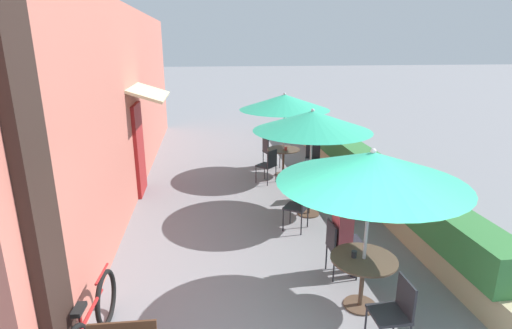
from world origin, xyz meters
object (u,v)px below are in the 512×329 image
object	(u,v)px
cafe_chair_near_left	(338,244)
patio_umbrella_mid	(312,121)
coffee_cup_far	(286,149)
bicycle_leaning	(92,325)
cafe_chair_far_right	(268,164)
cafe_chair_far_back	(313,157)
patio_table_mid	(310,189)
patio_umbrella_far	(285,102)
patio_table_near	(363,270)
cafe_chair_mid_left	(300,205)
cafe_chair_far_left	(269,150)
cafe_chair_near_right	(396,309)
seated_patron_near_left	(346,234)
patio_table_far	(283,155)
cafe_chair_mid_right	(318,179)
coffee_cup_near	(354,254)
patio_umbrella_near	(372,168)

from	to	relation	value
cafe_chair_near_left	patio_umbrella_mid	distance (m)	2.69
coffee_cup_far	bicycle_leaning	xyz separation A→B (m)	(-3.41, -5.91, -0.40)
cafe_chair_far_right	cafe_chair_far_back	distance (m)	1.34
patio_table_mid	patio_umbrella_far	size ratio (longest dim) A/B	0.37
patio_table_near	cafe_chair_mid_left	bearing A→B (deg)	96.93
cafe_chair_mid_left	patio_umbrella_far	distance (m)	3.60
patio_table_near	cafe_chair_far_left	world-z (taller)	cafe_chair_far_left
bicycle_leaning	patio_umbrella_mid	bearing A→B (deg)	49.27
patio_umbrella_mid	cafe_chair_mid_left	size ratio (longest dim) A/B	2.67
cafe_chair_near_left	patio_table_mid	xyz separation A→B (m)	(0.16, 2.26, 0.03)
cafe_chair_near_right	cafe_chair_far_back	bearing A→B (deg)	-7.07
patio_umbrella_mid	seated_patron_near_left	bearing A→B (deg)	-91.22
cafe_chair_far_right	bicycle_leaning	world-z (taller)	cafe_chair_far_right
patio_umbrella_far	cafe_chair_far_back	size ratio (longest dim) A/B	2.67
patio_table_near	bicycle_leaning	world-z (taller)	bicycle_leaning
patio_table_far	patio_umbrella_far	distance (m)	1.41
patio_umbrella_mid	cafe_chair_mid_right	world-z (taller)	patio_umbrella_mid
seated_patron_near_left	patio_table_far	distance (m)	4.86
cafe_chair_far_left	patio_umbrella_far	bearing A→B (deg)	5.65
cafe_chair_near_left	patio_table_far	world-z (taller)	cafe_chair_near_left
coffee_cup_near	cafe_chair_far_back	size ratio (longest dim) A/B	0.10
patio_umbrella_mid	patio_table_near	bearing A→B (deg)	-91.47
coffee_cup_near	cafe_chair_far_back	world-z (taller)	cafe_chair_far_back
bicycle_leaning	patio_table_mid	bearing A→B (deg)	49.27
cafe_chair_mid_right	cafe_chair_far_back	bearing A→B (deg)	-158.29
patio_umbrella_near	patio_umbrella_far	bearing A→B (deg)	89.50
patio_table_mid	cafe_chair_mid_left	bearing A→B (deg)	-117.89
coffee_cup_near	patio_umbrella_far	distance (m)	5.72
patio_table_mid	patio_table_far	world-z (taller)	same
patio_umbrella_far	cafe_chair_far_right	world-z (taller)	patio_umbrella_far
patio_umbrella_near	patio_umbrella_far	xyz separation A→B (m)	(0.05, 5.63, 0.00)
cafe_chair_mid_left	cafe_chair_near_right	bearing A→B (deg)	-139.75
seated_patron_near_left	coffee_cup_far	world-z (taller)	seated_patron_near_left
patio_umbrella_near	cafe_chair_far_right	world-z (taller)	patio_umbrella_near
patio_umbrella_mid	cafe_chair_near_left	bearing A→B (deg)	-94.04
cafe_chair_mid_right	coffee_cup_near	bearing A→B (deg)	24.84
patio_table_near	cafe_chair_mid_right	distance (m)	3.75
seated_patron_near_left	patio_umbrella_mid	bearing A→B (deg)	178.37
patio_table_near	coffee_cup_far	world-z (taller)	coffee_cup_far
cafe_chair_near_right	patio_umbrella_far	world-z (taller)	patio_umbrella_far
patio_table_mid	cafe_chair_mid_left	world-z (taller)	cafe_chair_mid_left
patio_table_near	patio_umbrella_mid	xyz separation A→B (m)	(0.08, 3.03, 1.41)
cafe_chair_far_right	patio_umbrella_far	bearing A→B (deg)	5.65
patio_umbrella_far	cafe_chair_mid_left	bearing A→B (deg)	-95.81
cafe_chair_near_right	coffee_cup_far	distance (m)	6.28
patio_table_far	cafe_chair_far_left	bearing A→B (deg)	110.23
cafe_chair_near_right	coffee_cup_near	distance (m)	0.88
patio_umbrella_near	cafe_chair_far_left	size ratio (longest dim) A/B	2.67
seated_patron_near_left	bicycle_leaning	distance (m)	3.57
coffee_cup_near	coffee_cup_far	world-z (taller)	same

